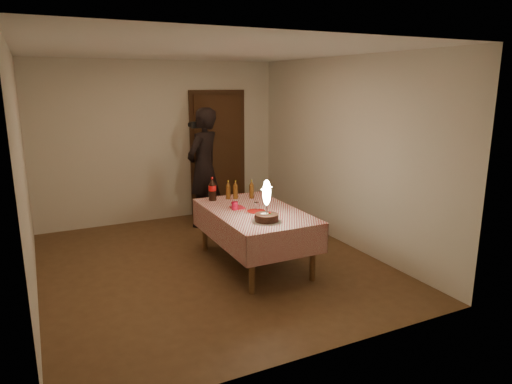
% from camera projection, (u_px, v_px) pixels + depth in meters
% --- Properties ---
extents(ground, '(4.00, 4.50, 0.01)m').
position_uv_depth(ground, '(211.00, 264.00, 5.79)').
color(ground, brown).
rests_on(ground, ground).
extents(room_shell, '(4.04, 4.54, 2.62)m').
position_uv_depth(room_shell, '(208.00, 133.00, 5.48)').
color(room_shell, beige).
rests_on(room_shell, ground).
extents(dining_table, '(1.02, 1.72, 0.71)m').
position_uv_depth(dining_table, '(254.00, 217.00, 5.66)').
color(dining_table, brown).
rests_on(dining_table, ground).
extents(birthday_cake, '(0.34, 0.34, 0.48)m').
position_uv_depth(birthday_cake, '(267.00, 211.00, 5.15)').
color(birthday_cake, white).
rests_on(birthday_cake, dining_table).
extents(red_plate, '(0.22, 0.22, 0.01)m').
position_uv_depth(red_plate, '(256.00, 211.00, 5.58)').
color(red_plate, '#AE0C0C').
rests_on(red_plate, dining_table).
extents(red_cup, '(0.08, 0.08, 0.10)m').
position_uv_depth(red_cup, '(235.00, 206.00, 5.64)').
color(red_cup, '#AC0C28').
rests_on(red_cup, dining_table).
extents(clear_cup, '(0.07, 0.07, 0.09)m').
position_uv_depth(clear_cup, '(257.00, 206.00, 5.66)').
color(clear_cup, white).
rests_on(clear_cup, dining_table).
extents(napkin_stack, '(0.15, 0.15, 0.02)m').
position_uv_depth(napkin_stack, '(237.00, 207.00, 5.72)').
color(napkin_stack, '#A2121D').
rests_on(napkin_stack, dining_table).
extents(cola_bottle, '(0.10, 0.10, 0.32)m').
position_uv_depth(cola_bottle, '(212.00, 189.00, 6.07)').
color(cola_bottle, black).
rests_on(cola_bottle, dining_table).
extents(amber_bottle_left, '(0.06, 0.06, 0.26)m').
position_uv_depth(amber_bottle_left, '(228.00, 190.00, 6.15)').
color(amber_bottle_left, '#5A310F').
rests_on(amber_bottle_left, dining_table).
extents(amber_bottle_right, '(0.06, 0.06, 0.26)m').
position_uv_depth(amber_bottle_right, '(252.00, 190.00, 6.19)').
color(amber_bottle_right, '#5A310F').
rests_on(amber_bottle_right, dining_table).
extents(amber_bottle_mid, '(0.06, 0.06, 0.26)m').
position_uv_depth(amber_bottle_mid, '(235.00, 190.00, 6.17)').
color(amber_bottle_mid, '#5A310F').
rests_on(amber_bottle_mid, dining_table).
extents(photographer, '(0.82, 0.77, 1.88)m').
position_uv_depth(photographer, '(204.00, 168.00, 7.17)').
color(photographer, black).
rests_on(photographer, ground).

